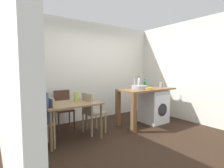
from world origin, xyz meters
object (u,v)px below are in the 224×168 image
Objects in this scene: seated_person at (35,112)px; chair_person_seat at (45,120)px; chair_spare_by_wall at (63,107)px; mixing_bowl at (148,88)px; washing_machine at (153,106)px; bottle_tall_green at (139,83)px; chair_opposite at (91,111)px; vase at (76,97)px; utensil_crock at (161,84)px; dining_table at (71,108)px; bottle_squat_brown at (144,84)px.

chair_person_seat is at bearing -90.00° from seated_person.
mixing_bowl is (1.70, -1.14, 0.44)m from chair_spare_by_wall.
bottle_tall_green is at bearing 137.29° from washing_machine.
chair_person_seat and chair_opposite have the same top height.
vase is at bearing 97.61° from chair_spare_by_wall.
chair_spare_by_wall is at bearing 160.42° from utensil_crock.
seated_person is 4.01× the size of bottle_tall_green.
mixing_bowl is 1.72m from vase.
bottle_tall_green is (1.94, 0.10, 0.41)m from dining_table.
seated_person is (-1.18, -0.15, 0.16)m from chair_opposite.
washing_machine reaches higher than dining_table.
bottle_squat_brown is (2.05, 0.00, 0.38)m from dining_table.
seated_person is at bearing -87.73° from chair_opposite.
seated_person is 2.69m from bottle_tall_green.
bottle_tall_green reaches higher than vase.
chair_spare_by_wall is 3.01× the size of bottle_tall_green.
mixing_bowl is (-0.25, -0.36, -0.07)m from bottle_squat_brown.
seated_person is at bearing 179.87° from utensil_crock.
chair_person_seat is 1.05× the size of washing_machine.
chair_opposite is 0.47m from vase.
chair_spare_by_wall is (0.65, 0.87, 0.00)m from chair_person_seat.
washing_machine is at bearing -7.27° from vase.
mixing_bowl is at bearing -100.22° from chair_person_seat.
bottle_tall_green is at bearing 87.24° from chair_opposite.
chair_opposite is at bearing 173.21° from washing_machine.
chair_person_seat is 3.18m from utensil_crock.
utensil_crock is at bearing -2.49° from dining_table.
chair_person_seat is (-0.55, -0.10, -0.14)m from dining_table.
bottle_tall_green reaches higher than chair_spare_by_wall.
seated_person is at bearing 174.14° from mixing_bowl.
mixing_bowl is (2.35, -0.27, 0.44)m from chair_person_seat.
dining_table is 1.22× the size of chair_spare_by_wall.
seated_person reaches higher than dining_table.
chair_opposite is 0.82m from chair_spare_by_wall.
chair_opposite is 0.75× the size of seated_person.
seated_person is (-0.71, -0.11, 0.03)m from dining_table.
bottle_tall_green is (1.47, 0.06, 0.55)m from chair_opposite.
chair_person_seat reaches higher than dining_table.
bottle_squat_brown is (0.10, -0.10, -0.04)m from bottle_tall_green.
chair_opposite is (0.48, 0.04, -0.14)m from dining_table.
seated_person reaches higher than chair_person_seat.
washing_machine is (2.94, -0.06, -0.24)m from seated_person.
dining_table is 3.68× the size of bottle_tall_green.
vase is (-1.90, 0.10, -0.18)m from bottle_squat_brown.
chair_spare_by_wall is 4.45× the size of vase.
chair_opposite is 1.00× the size of chair_spare_by_wall.
vase is at bearing -104.75° from chair_opposite.
chair_opposite is at bearing 162.96° from mixing_bowl.
seated_person is 2.54m from mixing_bowl.
utensil_crock is (0.37, 0.05, 0.56)m from washing_machine.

